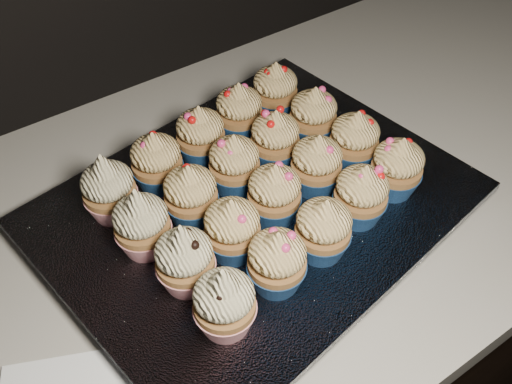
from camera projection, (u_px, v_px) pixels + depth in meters
cabinet at (300, 331)px, 1.13m from camera, size 2.40×0.60×0.86m
worktop at (319, 170)px, 0.80m from camera, size 2.44×0.64×0.04m
baking_tray at (256, 213)px, 0.71m from camera, size 0.50×0.41×0.02m
foil_lining at (256, 204)px, 0.70m from camera, size 0.54×0.45×0.01m
cupcake_0 at (224, 302)px, 0.55m from camera, size 0.06×0.06×0.10m
cupcake_1 at (277, 261)px, 0.58m from camera, size 0.06×0.06×0.08m
cupcake_2 at (323, 229)px, 0.61m from camera, size 0.06×0.06×0.08m
cupcake_3 at (361, 195)px, 0.65m from camera, size 0.06×0.06×0.08m
cupcake_4 at (397, 167)px, 0.68m from camera, size 0.06×0.06×0.08m
cupcake_5 at (185, 259)px, 0.58m from camera, size 0.06×0.06×0.10m
cupcake_6 at (232, 229)px, 0.61m from camera, size 0.06×0.06×0.08m
cupcake_7 at (274, 194)px, 0.65m from camera, size 0.06×0.06×0.08m
cupcake_8 at (316, 164)px, 0.68m from camera, size 0.06×0.06×0.08m
cupcake_9 at (354, 140)px, 0.71m from camera, size 0.06×0.06×0.08m
cupcake_10 at (142, 223)px, 0.62m from camera, size 0.06×0.06×0.10m
cupcake_11 at (191, 195)px, 0.65m from camera, size 0.06×0.06×0.08m
cupcake_12 at (234, 164)px, 0.68m from camera, size 0.06×0.06×0.08m
cupcake_13 at (275, 140)px, 0.71m from camera, size 0.06×0.06×0.08m
cupcake_14 at (313, 116)px, 0.74m from camera, size 0.06×0.06×0.08m
cupcake_15 at (109, 189)px, 0.65m from camera, size 0.06×0.06×0.10m
cupcake_16 at (157, 162)px, 0.68m from camera, size 0.06×0.06×0.08m
cupcake_17 at (201, 135)px, 0.72m from camera, size 0.06×0.06×0.08m
cupcake_18 at (239, 112)px, 0.75m from camera, size 0.06×0.06×0.08m
cupcake_19 at (275, 91)px, 0.78m from camera, size 0.06×0.06×0.08m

